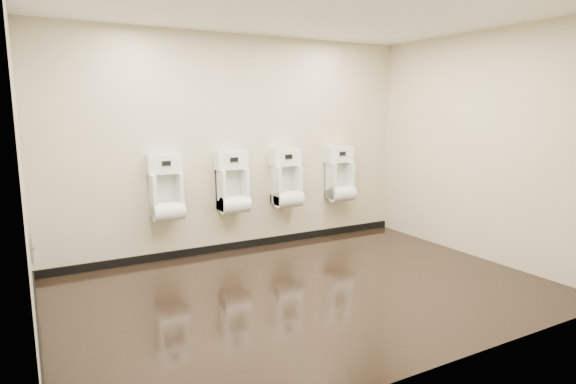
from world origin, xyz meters
name	(u,v)px	position (x,y,z in m)	size (l,w,h in m)	color
ground	(307,290)	(0.00, 0.00, 0.00)	(5.00, 3.50, 0.00)	black
ceiling	(309,8)	(0.00, 0.00, 2.80)	(5.00, 3.50, 0.00)	white
back_wall	(238,145)	(0.00, 1.75, 1.40)	(5.00, 0.02, 2.80)	beige
front_wall	(443,178)	(0.00, -1.75, 1.40)	(5.00, 0.02, 2.80)	beige
left_wall	(21,172)	(-2.50, 0.00, 1.40)	(0.02, 3.50, 2.80)	beige
right_wall	(480,147)	(2.50, 0.00, 1.40)	(0.02, 3.50, 2.80)	beige
tile_overlay_left	(22,172)	(-2.50, 0.00, 1.40)	(0.01, 3.50, 2.80)	white
skirting_back	(241,245)	(0.00, 1.74, 0.05)	(5.00, 0.02, 0.10)	black
skirting_left	(39,341)	(-2.49, 0.00, 0.05)	(0.02, 3.50, 0.10)	black
access_panel	(31,248)	(-2.48, 1.20, 0.50)	(0.04, 0.25, 0.25)	#9E9EA3
urinal_0	(166,192)	(-1.01, 1.61, 0.88)	(0.42, 0.31, 0.78)	silver
urinal_1	(233,187)	(-0.15, 1.61, 0.88)	(0.42, 0.31, 0.78)	silver
urinal_2	(287,182)	(0.64, 1.61, 0.88)	(0.42, 0.31, 0.78)	silver
urinal_3	(340,178)	(1.52, 1.61, 0.88)	(0.42, 0.31, 0.78)	silver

